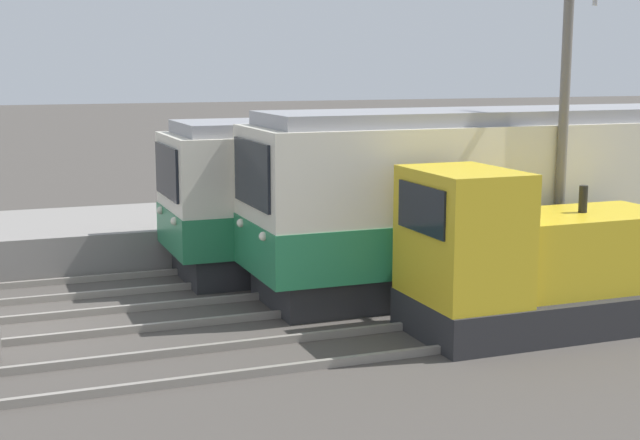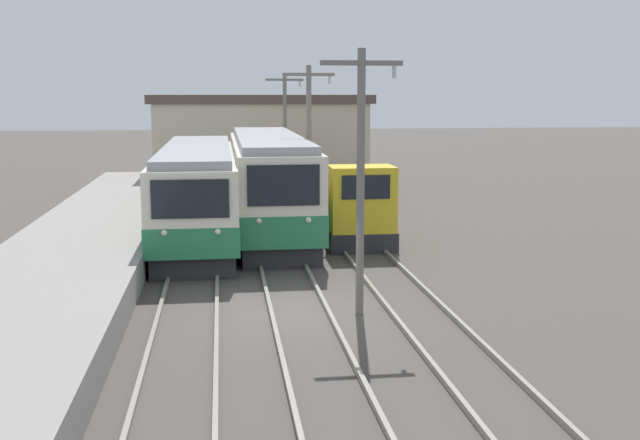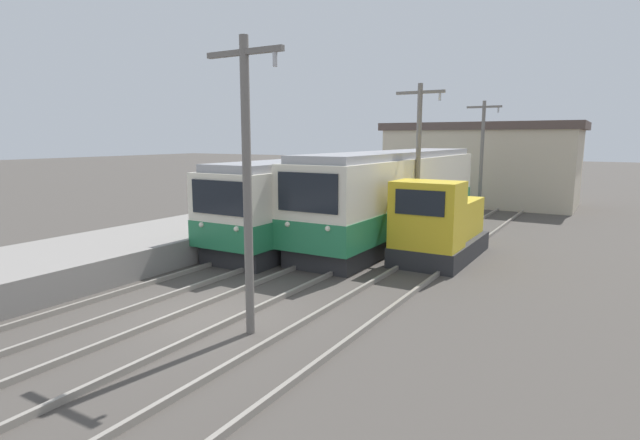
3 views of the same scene
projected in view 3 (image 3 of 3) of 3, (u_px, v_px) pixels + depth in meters
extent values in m
plane|color=#47423D|center=(208.00, 314.00, 12.71)|extent=(200.00, 200.00, 0.00)
cube|color=gray|center=(61.00, 265.00, 15.80)|extent=(4.50, 54.00, 0.92)
cube|color=gray|center=(122.00, 291.00, 14.38)|extent=(0.10, 60.00, 0.14)
cube|color=gray|center=(157.00, 300.00, 13.65)|extent=(0.10, 60.00, 0.14)
cube|color=gray|center=(193.00, 308.00, 12.96)|extent=(0.10, 60.00, 0.14)
cube|color=gray|center=(236.00, 318.00, 12.23)|extent=(0.10, 60.00, 0.14)
cube|color=gray|center=(288.00, 331.00, 11.45)|extent=(0.10, 60.00, 0.14)
cube|color=gray|center=(344.00, 344.00, 10.72)|extent=(0.10, 60.00, 0.14)
cube|color=#28282B|center=(326.00, 228.00, 22.86)|extent=(2.58, 13.68, 0.70)
cube|color=silver|center=(326.00, 193.00, 22.60)|extent=(2.80, 14.25, 2.57)
cube|color=#267A4C|center=(326.00, 211.00, 22.73)|extent=(2.84, 14.29, 0.93)
cube|color=black|center=(218.00, 198.00, 16.45)|extent=(2.24, 0.06, 1.13)
sphere|color=silver|center=(201.00, 225.00, 16.99)|extent=(0.18, 0.18, 0.18)
sphere|color=silver|center=(236.00, 229.00, 16.21)|extent=(0.18, 0.18, 0.18)
cube|color=#939399|center=(326.00, 161.00, 22.36)|extent=(2.46, 13.68, 0.28)
cube|color=#28282B|center=(395.00, 229.00, 22.65)|extent=(2.58, 14.28, 0.70)
cube|color=silver|center=(396.00, 190.00, 22.36)|extent=(2.80, 14.88, 2.89)
cube|color=#267A4C|center=(396.00, 210.00, 22.51)|extent=(2.84, 14.92, 1.04)
cube|color=black|center=(307.00, 193.00, 15.93)|extent=(2.24, 0.06, 1.27)
sphere|color=silver|center=(287.00, 224.00, 16.49)|extent=(0.18, 0.18, 0.18)
sphere|color=silver|center=(328.00, 229.00, 15.71)|extent=(0.18, 0.18, 0.18)
cube|color=#939399|center=(397.00, 154.00, 22.10)|extent=(2.46, 14.28, 0.28)
cube|color=#28282B|center=(441.00, 248.00, 18.75)|extent=(2.40, 5.03, 0.70)
cube|color=gold|center=(427.00, 215.00, 17.06)|extent=(2.28, 1.61, 2.30)
cube|color=black|center=(419.00, 203.00, 16.28)|extent=(1.68, 0.04, 0.83)
cube|color=gold|center=(448.00, 218.00, 19.26)|extent=(1.92, 3.32, 1.40)
cylinder|color=black|center=(449.00, 193.00, 19.11)|extent=(0.16, 0.16, 0.50)
cylinder|color=slate|center=(247.00, 191.00, 10.98)|extent=(0.20, 0.20, 6.58)
cube|color=slate|center=(244.00, 52.00, 10.50)|extent=(2.00, 0.12, 0.12)
cylinder|color=#B2B2B7|center=(275.00, 59.00, 10.13)|extent=(0.10, 0.10, 0.30)
cylinder|color=slate|center=(418.00, 167.00, 20.20)|extent=(0.20, 0.20, 6.58)
cube|color=slate|center=(420.00, 92.00, 19.73)|extent=(2.00, 0.12, 0.12)
cylinder|color=#B2B2B7|center=(440.00, 97.00, 19.35)|extent=(0.10, 0.10, 0.30)
cylinder|color=slate|center=(482.00, 158.00, 29.42)|extent=(0.20, 0.20, 6.58)
cube|color=slate|center=(484.00, 107.00, 28.95)|extent=(2.00, 0.12, 0.12)
cylinder|color=#B2B2B7|center=(498.00, 110.00, 28.57)|extent=(0.10, 0.10, 0.30)
cube|color=beige|center=(481.00, 167.00, 34.02)|extent=(12.00, 6.00, 4.95)
cube|color=#51423D|center=(483.00, 127.00, 33.58)|extent=(12.60, 6.30, 0.50)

